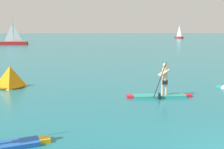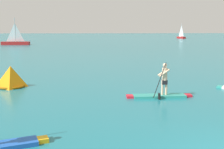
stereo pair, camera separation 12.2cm
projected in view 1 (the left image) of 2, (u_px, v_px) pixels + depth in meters
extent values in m
cube|color=yellow|center=(44.00, 140.00, 8.28)|extent=(0.40, 0.42, 0.13)
cube|color=teal|center=(159.00, 96.00, 13.77)|extent=(2.59, 0.70, 0.11)
cube|color=red|center=(130.00, 96.00, 13.65)|extent=(0.33, 0.47, 0.11)
cube|color=red|center=(188.00, 95.00, 13.89)|extent=(0.33, 0.40, 0.11)
cylinder|color=beige|center=(162.00, 87.00, 13.72)|extent=(0.11, 0.11, 0.73)
cylinder|color=beige|center=(166.00, 87.00, 13.73)|extent=(0.11, 0.11, 0.73)
cube|color=black|center=(165.00, 82.00, 13.68)|extent=(0.26, 0.22, 0.22)
cylinder|color=beige|center=(165.00, 74.00, 13.62)|extent=(0.26, 0.26, 0.61)
sphere|color=beige|center=(165.00, 65.00, 13.55)|extent=(0.21, 0.21, 0.21)
cylinder|color=beige|center=(165.00, 73.00, 13.45)|extent=(0.53, 0.10, 0.41)
cylinder|color=beige|center=(163.00, 72.00, 13.75)|extent=(0.53, 0.10, 0.41)
cylinder|color=black|center=(160.00, 80.00, 13.20)|extent=(0.60, 0.04, 1.71)
cube|color=black|center=(159.00, 96.00, 13.33)|extent=(0.08, 0.20, 0.32)
cube|color=teal|center=(219.00, 86.00, 16.04)|extent=(0.49, 0.52, 0.11)
pyramid|color=orange|center=(10.00, 77.00, 15.99)|extent=(1.50, 1.50, 1.23)
torus|color=#915407|center=(11.00, 86.00, 16.08)|extent=(1.59, 1.59, 0.12)
cube|color=#A51E1E|center=(14.00, 43.00, 58.99)|extent=(5.82, 1.66, 0.68)
cylinder|color=#B2B2B7|center=(13.00, 30.00, 58.53)|extent=(0.12, 0.12, 4.99)
pyramid|color=white|center=(13.00, 32.00, 58.61)|extent=(2.59, 0.32, 3.81)
cube|color=#A51E1E|center=(179.00, 38.00, 99.30)|extent=(1.94, 4.47, 0.66)
cylinder|color=#B2B2B7|center=(179.00, 30.00, 98.87)|extent=(0.12, 0.12, 4.75)
pyramid|color=white|center=(179.00, 31.00, 98.92)|extent=(0.68, 1.88, 3.97)
cube|color=silver|center=(179.00, 36.00, 99.22)|extent=(1.05, 1.68, 0.39)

